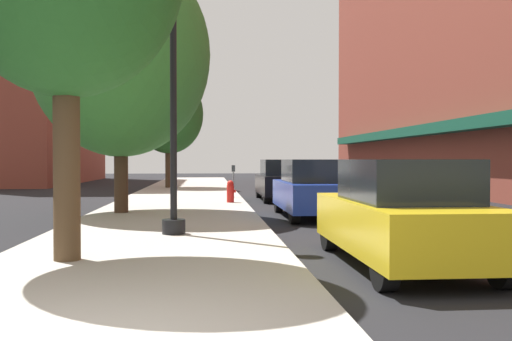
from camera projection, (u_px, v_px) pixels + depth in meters
ground_plane at (282, 201)px, 22.66m from camera, size 90.00×90.00×0.00m
sidewalk_slab at (183, 198)px, 23.31m from camera, size 4.80×50.00×0.12m
building_far_background at (39, 58)px, 40.12m from camera, size 6.80×18.00×17.96m
lamppost at (173, 85)px, 11.54m from camera, size 0.48×0.48×5.90m
fire_hydrant at (230, 191)px, 20.14m from camera, size 0.33×0.26×0.79m
parking_meter_near at (233, 177)px, 22.82m from camera, size 0.14×0.09×1.31m
tree_near at (169, 114)px, 30.84m from camera, size 3.79×3.79×6.23m
tree_mid at (121, 54)px, 16.19m from camera, size 5.17×5.17×7.56m
car_yellow at (402, 214)px, 8.66m from camera, size 1.80×4.30×1.66m
car_blue at (313, 189)px, 15.99m from camera, size 1.80×4.30×1.66m
car_black at (282, 180)px, 22.77m from camera, size 1.80×4.30×1.66m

